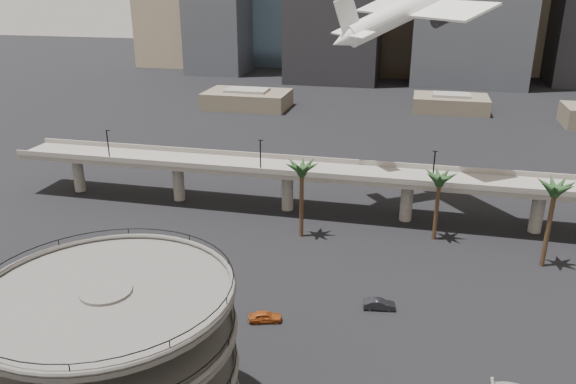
% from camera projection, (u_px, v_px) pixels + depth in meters
% --- Properties ---
extents(parking_ramp, '(22.20, 22.20, 17.35)m').
position_uv_depth(parking_ramp, '(114.00, 353.00, 49.95)').
color(parking_ramp, '#504D4B').
rests_on(parking_ramp, ground).
extents(overpass, '(130.00, 9.30, 14.70)m').
position_uv_depth(overpass, '(346.00, 177.00, 101.75)').
color(overpass, slate).
rests_on(overpass, ground).
extents(palm_trees, '(54.40, 18.40, 14.00)m').
position_uv_depth(palm_trees, '(476.00, 179.00, 88.92)').
color(palm_trees, '#442D1D').
rests_on(palm_trees, ground).
extents(low_buildings, '(135.00, 27.50, 6.80)m').
position_uv_depth(low_buildings, '(403.00, 105.00, 181.32)').
color(low_buildings, brown).
rests_on(low_buildings, ground).
extents(airborne_jet, '(32.24, 30.98, 17.08)m').
position_uv_depth(airborne_jet, '(423.00, 3.00, 100.34)').
color(airborne_jet, silver).
rests_on(airborne_jet, ground).
extents(car_a, '(4.56, 2.84, 1.45)m').
position_uv_depth(car_a, '(265.00, 317.00, 71.53)').
color(car_a, '#9A4216').
rests_on(car_a, ground).
extents(car_b, '(4.47, 2.14, 1.41)m').
position_uv_depth(car_b, '(379.00, 304.00, 74.25)').
color(car_b, black).
rests_on(car_b, ground).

